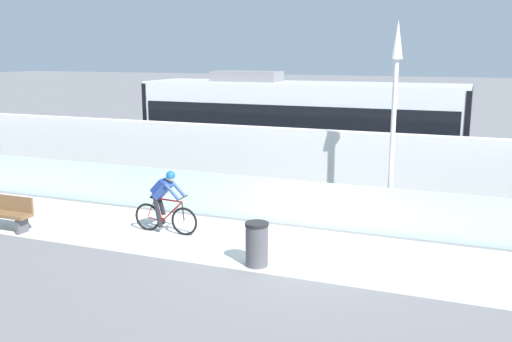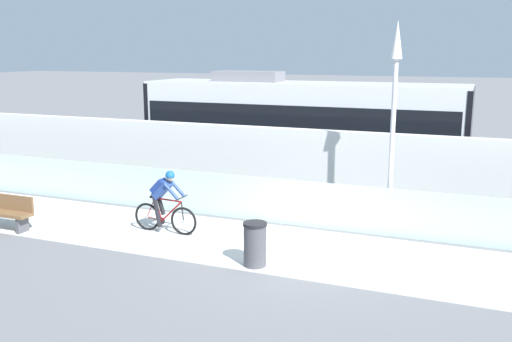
% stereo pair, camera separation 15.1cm
% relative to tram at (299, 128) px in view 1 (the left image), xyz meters
% --- Properties ---
extents(ground_plane, '(200.00, 200.00, 0.00)m').
position_rel_tram_xyz_m(ground_plane, '(2.06, -6.85, -1.89)').
color(ground_plane, slate).
extents(bike_path_deck, '(32.00, 3.20, 0.01)m').
position_rel_tram_xyz_m(bike_path_deck, '(2.06, -6.85, -1.89)').
color(bike_path_deck, silver).
rests_on(bike_path_deck, ground).
extents(glass_parapet, '(32.00, 0.05, 1.20)m').
position_rel_tram_xyz_m(glass_parapet, '(2.06, -5.00, -1.29)').
color(glass_parapet, '#ADC6C1').
rests_on(glass_parapet, ground).
extents(concrete_barrier_wall, '(32.00, 0.36, 2.30)m').
position_rel_tram_xyz_m(concrete_barrier_wall, '(2.06, -3.20, -0.74)').
color(concrete_barrier_wall, silver).
rests_on(concrete_barrier_wall, ground).
extents(tram_rail_near, '(32.00, 0.08, 0.01)m').
position_rel_tram_xyz_m(tram_rail_near, '(2.06, -0.72, -1.89)').
color(tram_rail_near, '#595654').
rests_on(tram_rail_near, ground).
extents(tram_rail_far, '(32.00, 0.08, 0.01)m').
position_rel_tram_xyz_m(tram_rail_far, '(2.06, 0.72, -1.89)').
color(tram_rail_far, '#595654').
rests_on(tram_rail_far, ground).
extents(tram, '(11.06, 2.54, 3.81)m').
position_rel_tram_xyz_m(tram, '(0.00, 0.00, 0.00)').
color(tram, silver).
rests_on(tram, ground).
extents(cyclist_on_bike, '(1.77, 0.58, 1.61)m').
position_rel_tram_xyz_m(cyclist_on_bike, '(-1.37, -6.85, -1.09)').
color(cyclist_on_bike, black).
rests_on(cyclist_on_bike, ground).
extents(lamp_post_antenna, '(0.28, 0.28, 5.20)m').
position_rel_tram_xyz_m(lamp_post_antenna, '(3.82, -4.70, 1.40)').
color(lamp_post_antenna, gray).
rests_on(lamp_post_antenna, ground).
extents(trash_bin, '(0.51, 0.51, 0.96)m').
position_rel_tram_xyz_m(trash_bin, '(1.58, -8.10, -1.41)').
color(trash_bin, '#47474C').
rests_on(trash_bin, ground).
extents(bench, '(1.60, 0.45, 0.89)m').
position_rel_tram_xyz_m(bench, '(-5.30, -8.14, -1.41)').
color(bench, brown).
rests_on(bench, ground).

